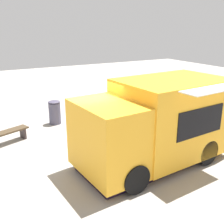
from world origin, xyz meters
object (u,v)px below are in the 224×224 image
(planter_flowering_far, at_px, (148,108))
(plaza_bench, at_px, (7,134))
(food_truck, at_px, (156,124))
(planter_flowering_near, at_px, (116,106))
(trash_bin, at_px, (55,112))

(planter_flowering_far, height_order, plaza_bench, planter_flowering_far)
(food_truck, height_order, planter_flowering_near, food_truck)
(planter_flowering_far, bearing_deg, trash_bin, 73.52)
(trash_bin, bearing_deg, plaza_bench, 119.03)
(planter_flowering_near, bearing_deg, trash_bin, 87.77)
(planter_flowering_far, bearing_deg, plaza_bench, 89.86)
(food_truck, relative_size, plaza_bench, 3.06)
(food_truck, distance_m, planter_flowering_near, 5.00)
(planter_flowering_far, xyz_separation_m, plaza_bench, (0.01, 6.23, -0.06))
(planter_flowering_near, height_order, trash_bin, trash_bin)
(food_truck, bearing_deg, trash_bin, 19.14)
(food_truck, relative_size, planter_flowering_far, 6.49)
(planter_flowering_far, distance_m, trash_bin, 4.26)
(food_truck, height_order, plaza_bench, food_truck)
(food_truck, distance_m, planter_flowering_far, 4.45)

